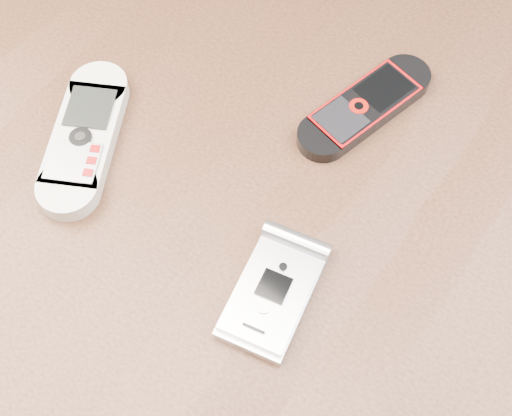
% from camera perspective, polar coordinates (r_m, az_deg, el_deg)
% --- Properties ---
extents(table, '(1.20, 0.80, 0.75)m').
position_cam_1_polar(table, '(0.66, -0.36, -4.65)').
color(table, black).
rests_on(table, ground).
extents(nokia_white, '(0.11, 0.16, 0.02)m').
position_cam_1_polar(nokia_white, '(0.62, -13.57, 5.54)').
color(nokia_white, silver).
rests_on(nokia_white, table).
extents(nokia_black_red, '(0.08, 0.15, 0.01)m').
position_cam_1_polar(nokia_black_red, '(0.63, 8.71, 8.05)').
color(nokia_black_red, black).
rests_on(nokia_black_red, table).
extents(motorola_razr, '(0.07, 0.11, 0.02)m').
position_cam_1_polar(motorola_razr, '(0.53, 1.29, -6.83)').
color(motorola_razr, silver).
rests_on(motorola_razr, table).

